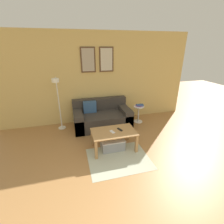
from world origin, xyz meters
name	(u,v)px	position (x,y,z in m)	size (l,w,h in m)	color
wall_back	(97,79)	(0.00, 3.65, 1.28)	(5.60, 0.09, 2.55)	#D6B76B
area_rug	(119,159)	(0.05, 1.61, 0.00)	(1.24, 1.00, 0.01)	#B2B79E
couch	(102,117)	(0.02, 3.19, 0.27)	(1.58, 0.88, 0.74)	#38332D
coffee_table	(114,135)	(0.04, 2.00, 0.36)	(0.96, 0.59, 0.43)	#AD7F4C
storage_bin	(112,143)	(0.02, 2.00, 0.13)	(0.52, 0.38, 0.25)	gray
floor_lamp	(58,95)	(-1.10, 3.19, 1.00)	(0.20, 0.42, 1.44)	white
side_table	(139,113)	(1.14, 3.15, 0.30)	(0.31, 0.31, 0.50)	white
book_stack	(140,105)	(1.16, 3.16, 0.53)	(0.22, 0.16, 0.05)	#8C4C93
remote_control	(120,129)	(0.19, 2.03, 0.44)	(0.04, 0.15, 0.02)	black
cell_phone	(112,132)	(0.01, 1.98, 0.44)	(0.07, 0.14, 0.01)	silver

